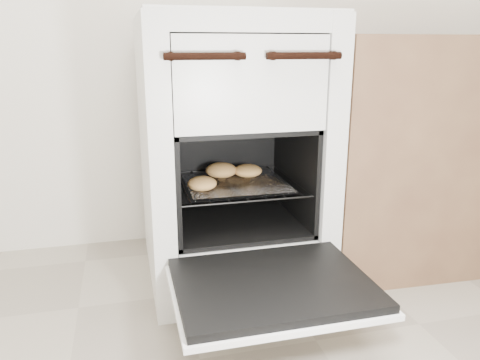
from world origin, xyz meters
name	(u,v)px	position (x,y,z in m)	size (l,w,h in m)	color
stove	(230,156)	(0.20, 1.18, 0.44)	(0.58, 0.65, 0.89)	silver
oven_door	(273,286)	(0.20, 0.68, 0.19)	(0.53, 0.41, 0.04)	black
oven_rack	(234,184)	(0.20, 1.11, 0.35)	(0.43, 0.41, 0.01)	black
foil_sheet	(236,184)	(0.20, 1.09, 0.36)	(0.33, 0.29, 0.01)	white
baked_rolls	(224,173)	(0.17, 1.14, 0.39)	(0.31, 0.26, 0.05)	tan
counter	(418,150)	(0.94, 1.17, 0.42)	(0.84, 0.56, 0.84)	brown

